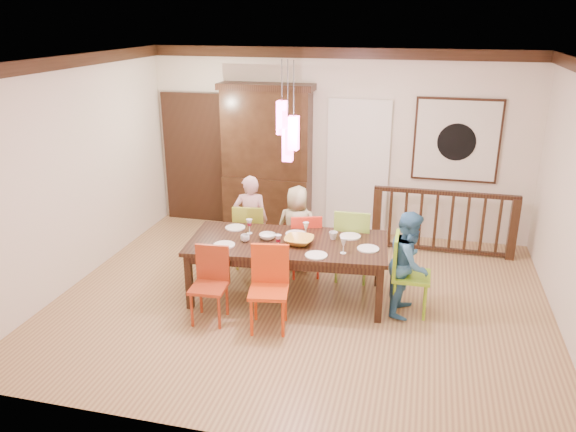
% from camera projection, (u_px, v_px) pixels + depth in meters
% --- Properties ---
extents(floor, '(6.00, 6.00, 0.00)m').
position_uv_depth(floor, '(301.00, 299.00, 7.02)').
color(floor, '#906745').
rests_on(floor, ground).
extents(ceiling, '(6.00, 6.00, 0.00)m').
position_uv_depth(ceiling, '(303.00, 60.00, 6.04)').
color(ceiling, white).
rests_on(ceiling, wall_back).
extents(wall_back, '(6.00, 0.00, 6.00)m').
position_uv_depth(wall_back, '(337.00, 143.00, 8.81)').
color(wall_back, silver).
rests_on(wall_back, floor).
extents(wall_left, '(0.00, 5.00, 5.00)m').
position_uv_depth(wall_left, '(75.00, 172.00, 7.21)').
color(wall_left, silver).
rests_on(wall_left, floor).
extents(crown_molding, '(6.00, 5.00, 0.16)m').
position_uv_depth(crown_molding, '(303.00, 68.00, 6.06)').
color(crown_molding, black).
rests_on(crown_molding, wall_back).
extents(panel_door, '(1.04, 0.07, 2.24)m').
position_uv_depth(panel_door, '(195.00, 160.00, 9.44)').
color(panel_door, black).
rests_on(panel_door, wall_back).
extents(white_doorway, '(0.97, 0.05, 2.22)m').
position_uv_depth(white_doorway, '(358.00, 170.00, 8.84)').
color(white_doorway, silver).
rests_on(white_doorway, wall_back).
extents(painting, '(1.25, 0.06, 1.25)m').
position_uv_depth(painting, '(457.00, 140.00, 8.32)').
color(painting, black).
rests_on(painting, wall_back).
extents(pendant_cluster, '(0.27, 0.21, 1.14)m').
position_uv_depth(pendant_cluster, '(288.00, 131.00, 6.39)').
color(pendant_cluster, '#EE4794').
rests_on(pendant_cluster, ceiling).
extents(dining_table, '(2.50, 1.32, 0.75)m').
position_uv_depth(dining_table, '(288.00, 247.00, 6.88)').
color(dining_table, black).
rests_on(dining_table, floor).
extents(chair_far_left, '(0.47, 0.47, 0.93)m').
position_uv_depth(chair_far_left, '(251.00, 230.00, 7.80)').
color(chair_far_left, '#94A229').
rests_on(chair_far_left, floor).
extents(chair_far_mid, '(0.51, 0.51, 0.90)m').
position_uv_depth(chair_far_mid, '(305.00, 239.00, 7.54)').
color(chair_far_mid, red).
rests_on(chair_far_mid, floor).
extents(chair_far_right, '(0.46, 0.46, 1.01)m').
position_uv_depth(chair_far_right, '(353.00, 238.00, 7.40)').
color(chair_far_right, '#7CA936').
rests_on(chair_far_right, floor).
extents(chair_near_left, '(0.42, 0.42, 0.88)m').
position_uv_depth(chair_near_left, '(208.00, 281.00, 6.37)').
color(chair_near_left, '#9E3417').
rests_on(chair_near_left, floor).
extents(chair_near_mid, '(0.50, 0.50, 0.95)m').
position_uv_depth(chair_near_mid, '(269.00, 285.00, 6.20)').
color(chair_near_mid, red).
rests_on(chair_near_mid, floor).
extents(chair_end_right, '(0.44, 0.44, 0.96)m').
position_uv_depth(chair_end_right, '(412.00, 269.00, 6.56)').
color(chair_end_right, '#84C022').
rests_on(chair_end_right, floor).
extents(china_hutch, '(1.50, 0.46, 2.37)m').
position_uv_depth(china_hutch, '(267.00, 159.00, 8.96)').
color(china_hutch, black).
rests_on(china_hutch, floor).
extents(balustrade, '(2.07, 0.12, 0.96)m').
position_uv_depth(balustrade, '(443.00, 221.00, 8.25)').
color(balustrade, black).
rests_on(balustrade, floor).
extents(person_far_left, '(0.53, 0.41, 1.31)m').
position_uv_depth(person_far_left, '(251.00, 221.00, 7.81)').
color(person_far_left, beige).
rests_on(person_far_left, floor).
extents(person_far_mid, '(0.59, 0.39, 1.19)m').
position_uv_depth(person_far_mid, '(297.00, 228.00, 7.71)').
color(person_far_mid, '#BEBB8F').
rests_on(person_far_mid, floor).
extents(person_end_right, '(0.56, 0.67, 1.26)m').
position_uv_depth(person_end_right, '(409.00, 263.00, 6.54)').
color(person_end_right, teal).
rests_on(person_end_right, floor).
extents(serving_bowl, '(0.36, 0.36, 0.09)m').
position_uv_depth(serving_bowl, '(299.00, 241.00, 6.76)').
color(serving_bowl, gold).
rests_on(serving_bowl, dining_table).
extents(small_bowl, '(0.21, 0.21, 0.06)m').
position_uv_depth(small_bowl, '(267.00, 236.00, 6.92)').
color(small_bowl, white).
rests_on(small_bowl, dining_table).
extents(cup_left, '(0.14, 0.14, 0.09)m').
position_uv_depth(cup_left, '(245.00, 238.00, 6.83)').
color(cup_left, silver).
rests_on(cup_left, dining_table).
extents(cup_right, '(0.13, 0.13, 0.10)m').
position_uv_depth(cup_right, '(333.00, 236.00, 6.90)').
color(cup_right, silver).
rests_on(cup_right, dining_table).
extents(plate_far_left, '(0.26, 0.26, 0.01)m').
position_uv_depth(plate_far_left, '(235.00, 228.00, 7.27)').
color(plate_far_left, white).
rests_on(plate_far_left, dining_table).
extents(plate_far_mid, '(0.26, 0.26, 0.01)m').
position_uv_depth(plate_far_mid, '(296.00, 234.00, 7.06)').
color(plate_far_mid, white).
rests_on(plate_far_mid, dining_table).
extents(plate_far_right, '(0.26, 0.26, 0.01)m').
position_uv_depth(plate_far_right, '(350.00, 236.00, 6.99)').
color(plate_far_right, white).
rests_on(plate_far_right, dining_table).
extents(plate_near_left, '(0.26, 0.26, 0.01)m').
position_uv_depth(plate_near_left, '(224.00, 245.00, 6.73)').
color(plate_near_left, white).
rests_on(plate_near_left, dining_table).
extents(plate_near_mid, '(0.26, 0.26, 0.01)m').
position_uv_depth(plate_near_mid, '(316.00, 255.00, 6.44)').
color(plate_near_mid, white).
rests_on(plate_near_mid, dining_table).
extents(plate_end_right, '(0.26, 0.26, 0.01)m').
position_uv_depth(plate_end_right, '(368.00, 249.00, 6.62)').
color(plate_end_right, white).
rests_on(plate_end_right, dining_table).
extents(wine_glass_a, '(0.08, 0.08, 0.19)m').
position_uv_depth(wine_glass_a, '(249.00, 226.00, 7.07)').
color(wine_glass_a, '#590C19').
rests_on(wine_glass_a, dining_table).
extents(wine_glass_b, '(0.08, 0.08, 0.19)m').
position_uv_depth(wine_glass_b, '(306.00, 230.00, 6.96)').
color(wine_glass_b, silver).
rests_on(wine_glass_b, dining_table).
extents(wine_glass_c, '(0.08, 0.08, 0.19)m').
position_uv_depth(wine_glass_c, '(278.00, 243.00, 6.57)').
color(wine_glass_c, '#590C19').
rests_on(wine_glass_c, dining_table).
extents(wine_glass_d, '(0.08, 0.08, 0.19)m').
position_uv_depth(wine_glass_d, '(343.00, 246.00, 6.48)').
color(wine_glass_d, silver).
rests_on(wine_glass_d, dining_table).
extents(napkin, '(0.18, 0.14, 0.01)m').
position_uv_depth(napkin, '(273.00, 251.00, 6.56)').
color(napkin, '#D83359').
rests_on(napkin, dining_table).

